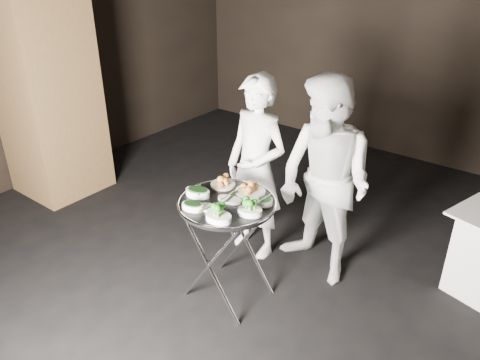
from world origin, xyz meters
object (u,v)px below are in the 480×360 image
Objects in this scene: tray_stand at (228,245)px; waiter_left at (256,169)px; serving_tray at (227,203)px; waiter_right at (325,183)px.

tray_stand is 0.52× the size of waiter_left.
waiter_right reaches higher than serving_tray.
waiter_left is at bearing 107.96° from serving_tray.
waiter_left is 0.95× the size of waiter_right.
serving_tray is 0.67m from waiter_left.
waiter_right is (0.41, 0.69, 0.01)m from serving_tray.
waiter_left reaches higher than serving_tray.
tray_stand is at bearing -66.32° from waiter_left.
waiter_right is at bearing 59.37° from tray_stand.
serving_tray is 0.45× the size of waiter_left.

